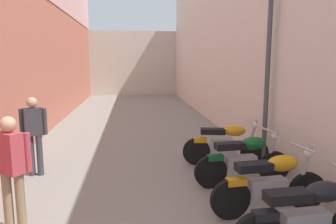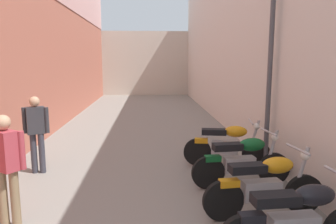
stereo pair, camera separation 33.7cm
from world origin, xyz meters
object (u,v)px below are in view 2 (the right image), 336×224
motorcycle_third (299,219)px  motorcycle_fourth (266,184)px  motorcycle_fifth (242,160)px  pedestrian_mid_alley (6,163)px  motorcycle_sixth (227,144)px  pedestrian_further_down (36,129)px  street_lamp (267,35)px

motorcycle_third → motorcycle_fourth: same height
motorcycle_fifth → pedestrian_mid_alley: 3.80m
motorcycle_fourth → motorcycle_sixth: (-0.00, 2.24, 0.00)m
pedestrian_mid_alley → pedestrian_further_down: 2.19m
motorcycle_fifth → motorcycle_sixth: 1.11m
motorcycle_fourth → motorcycle_fifth: (0.00, 1.13, 0.00)m
motorcycle_fourth → pedestrian_further_down: pedestrian_further_down is taller
motorcycle_fifth → pedestrian_mid_alley: size_ratio=1.18×
motorcycle_sixth → pedestrian_further_down: size_ratio=1.17×
pedestrian_mid_alley → street_lamp: (4.28, 2.15, 1.86)m
motorcycle_sixth → street_lamp: bearing=-12.6°
pedestrian_mid_alley → motorcycle_fifth: bearing=18.4°
pedestrian_further_down → motorcycle_fifth: bearing=-13.9°
motorcycle_fourth → pedestrian_mid_alley: size_ratio=1.18×
pedestrian_mid_alley → pedestrian_further_down: same height
motorcycle_third → motorcycle_fourth: (-0.00, 1.01, 0.00)m
motorcycle_fourth → motorcycle_fifth: bearing=90.0°
motorcycle_third → street_lamp: 3.90m
motorcycle_third → pedestrian_further_down: 5.03m
motorcycle_third → pedestrian_further_down: size_ratio=1.18×
motorcycle_third → street_lamp: street_lamp is taller
pedestrian_further_down → street_lamp: bearing=-0.2°
motorcycle_fifth → street_lamp: 2.56m
pedestrian_further_down → street_lamp: 4.99m
motorcycle_third → motorcycle_fifth: 2.14m
motorcycle_fourth → pedestrian_further_down: 4.48m
motorcycle_fourth → street_lamp: 3.16m
pedestrian_further_down → pedestrian_mid_alley: bearing=-80.8°
motorcycle_fourth → pedestrian_mid_alley: (-3.58, -0.07, 0.42)m
motorcycle_sixth → pedestrian_mid_alley: size_ratio=1.17×
street_lamp → motorcycle_third: bearing=-102.8°
motorcycle_fifth → street_lamp: bearing=53.7°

